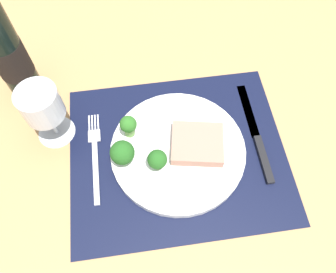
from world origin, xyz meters
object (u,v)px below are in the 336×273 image
plate (178,151)px  steak (197,143)px  wine_bottle (7,53)px  fork (95,156)px  wine_glass (42,107)px  knife (257,139)px

plate → steak: size_ratio=2.68×
steak → wine_bottle: size_ratio=0.32×
fork → wine_glass: bearing=138.2°
plate → wine_glass: 26.16cm
steak → wine_glass: bearing=164.0°
wine_glass → plate: bearing=-18.9°
plate → fork: plate is taller
fork → wine_bottle: bearing=126.4°
steak → wine_bottle: 39.58cm
plate → wine_bottle: (-29.73, 19.75, 10.27)cm
plate → fork: bearing=174.9°
fork → wine_bottle: 25.34cm
knife → plate: bearing=-177.7°
plate → steak: steak is taller
wine_bottle → fork: bearing=-53.1°
fork → wine_glass: wine_glass is taller
steak → wine_glass: wine_glass is taller
plate → wine_glass: wine_glass is taller
fork → knife: knife is taller
steak → knife: bearing=1.4°
wine_glass → fork: bearing=-41.4°
plate → wine_glass: (-23.49, 8.03, 8.24)cm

